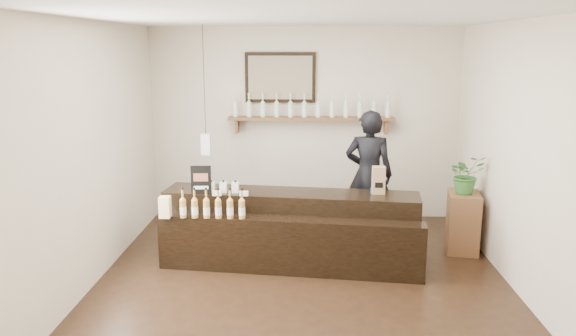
{
  "coord_description": "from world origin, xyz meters",
  "views": [
    {
      "loc": [
        0.05,
        -5.71,
        2.54
      ],
      "look_at": [
        -0.18,
        0.7,
        1.13
      ],
      "focal_mm": 35.0,
      "sensor_mm": 36.0,
      "label": 1
    }
  ],
  "objects": [
    {
      "name": "ground",
      "position": [
        0.0,
        0.0,
        0.0
      ],
      "size": [
        5.0,
        5.0,
        0.0
      ],
      "primitive_type": "plane",
      "color": "black",
      "rests_on": "ground"
    },
    {
      "name": "room_shell",
      "position": [
        0.0,
        0.0,
        1.7
      ],
      "size": [
        5.0,
        5.0,
        5.0
      ],
      "color": "beige",
      "rests_on": "ground"
    },
    {
      "name": "back_wall_decor",
      "position": [
        -0.15,
        2.37,
        1.76
      ],
      "size": [
        2.66,
        0.96,
        1.69
      ],
      "color": "brown",
      "rests_on": "ground"
    },
    {
      "name": "counter",
      "position": [
        -0.16,
        0.59,
        0.4
      ],
      "size": [
        3.05,
        1.14,
        0.99
      ],
      "color": "black",
      "rests_on": "ground"
    },
    {
      "name": "promo_sign",
      "position": [
        -1.19,
        0.6,
        1.01
      ],
      "size": [
        0.24,
        0.04,
        0.33
      ],
      "color": "black",
      "rests_on": "counter"
    },
    {
      "name": "paper_bag",
      "position": [
        0.88,
        0.66,
        1.0
      ],
      "size": [
        0.15,
        0.11,
        0.32
      ],
      "color": "#947047",
      "rests_on": "counter"
    },
    {
      "name": "tape_dispenser",
      "position": [
        0.86,
        0.67,
        0.89
      ],
      "size": [
        0.14,
        0.09,
        0.11
      ],
      "color": "#1855AE",
      "rests_on": "counter"
    },
    {
      "name": "side_cabinet",
      "position": [
        2.0,
        1.07,
        0.37
      ],
      "size": [
        0.45,
        0.57,
        0.75
      ],
      "color": "brown",
      "rests_on": "ground"
    },
    {
      "name": "potted_plant",
      "position": [
        2.0,
        1.07,
        0.99
      ],
      "size": [
        0.51,
        0.47,
        0.48
      ],
      "primitive_type": "imported",
      "rotation": [
        0.0,
        0.0,
        0.24
      ],
      "color": "#2F6829",
      "rests_on": "side_cabinet"
    },
    {
      "name": "shopkeeper",
      "position": [
        0.86,
        1.55,
        0.97
      ],
      "size": [
        0.79,
        0.6,
        1.95
      ],
      "primitive_type": "imported",
      "rotation": [
        0.0,
        0.0,
        2.94
      ],
      "color": "black",
      "rests_on": "ground"
    }
  ]
}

